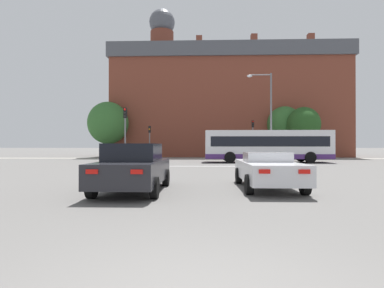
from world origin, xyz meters
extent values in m
cube|color=silver|center=(0.00, 19.54, 0.00)|extent=(9.56, 0.30, 0.01)
cube|color=gray|center=(0.00, 33.10, 0.01)|extent=(70.62, 2.50, 0.01)
cube|color=brown|center=(3.81, 43.43, 6.69)|extent=(32.28, 13.73, 13.37)
cube|color=#4C4F56|center=(3.81, 43.43, 14.35)|extent=(32.93, 14.28, 1.97)
cube|color=brown|center=(-7.77, 45.39, 16.61)|extent=(0.90, 0.90, 2.54)
cube|color=brown|center=(-0.36, 41.77, 16.61)|extent=(0.90, 0.90, 2.54)
cube|color=brown|center=(7.70, 41.38, 16.61)|extent=(0.90, 0.90, 2.54)
cube|color=brown|center=(15.97, 41.47, 16.61)|extent=(0.90, 0.90, 2.54)
cylinder|color=brown|center=(-6.13, 43.43, 17.27)|extent=(3.57, 3.57, 3.86)
sphere|color=#4C4F56|center=(-6.13, 43.43, 20.69)|extent=(3.97, 3.97, 3.97)
cube|color=#232328|center=(-2.25, 7.27, 0.68)|extent=(1.92, 4.44, 0.71)
cube|color=black|center=(-2.25, 7.22, 1.32)|extent=(1.65, 2.00, 0.57)
cylinder|color=black|center=(-3.16, 8.64, 0.32)|extent=(0.22, 0.64, 0.64)
cylinder|color=black|center=(-1.33, 8.64, 0.32)|extent=(0.22, 0.64, 0.64)
cylinder|color=black|center=(-3.17, 5.89, 0.32)|extent=(0.22, 0.64, 0.64)
cylinder|color=black|center=(-1.33, 5.89, 0.32)|extent=(0.22, 0.64, 0.64)
cube|color=red|center=(-2.84, 5.03, 0.86)|extent=(0.32, 0.05, 0.12)
cube|color=red|center=(-1.66, 5.03, 0.86)|extent=(0.32, 0.05, 0.12)
cube|color=silver|center=(2.40, 8.08, 0.64)|extent=(1.82, 4.43, 0.64)
cube|color=silver|center=(2.40, 8.19, 1.13)|extent=(1.56, 1.33, 0.33)
cylinder|color=black|center=(1.53, 9.45, 0.32)|extent=(0.22, 0.64, 0.64)
cylinder|color=black|center=(3.27, 9.45, 0.32)|extent=(0.22, 0.64, 0.64)
cylinder|color=black|center=(1.52, 6.71, 0.32)|extent=(0.22, 0.64, 0.64)
cylinder|color=black|center=(3.26, 6.71, 0.32)|extent=(0.22, 0.64, 0.64)
cube|color=red|center=(1.83, 5.85, 0.80)|extent=(0.32, 0.05, 0.12)
cube|color=red|center=(2.95, 5.85, 0.80)|extent=(0.32, 0.05, 0.12)
cube|color=silver|center=(6.04, 25.03, 1.63)|extent=(11.32, 2.58, 2.56)
cube|color=#4C2870|center=(6.04, 25.03, 0.57)|extent=(11.34, 2.60, 0.44)
cube|color=black|center=(6.04, 25.03, 1.91)|extent=(10.42, 2.61, 0.90)
cylinder|color=black|center=(9.55, 26.27, 0.50)|extent=(1.00, 0.28, 1.00)
cylinder|color=black|center=(9.55, 23.79, 0.50)|extent=(1.00, 0.28, 1.00)
cylinder|color=black|center=(2.53, 26.27, 0.50)|extent=(1.00, 0.28, 1.00)
cylinder|color=black|center=(2.53, 23.79, 0.50)|extent=(1.00, 0.28, 1.00)
cylinder|color=slate|center=(-6.10, 32.21, 1.53)|extent=(0.12, 0.12, 3.06)
cube|color=black|center=(-6.10, 32.21, 3.46)|extent=(0.26, 0.20, 0.80)
sphere|color=black|center=(-6.10, 32.08, 3.72)|extent=(0.17, 0.17, 0.17)
sphere|color=orange|center=(-6.10, 32.08, 3.46)|extent=(0.17, 0.17, 0.17)
sphere|color=black|center=(-6.10, 32.08, 3.20)|extent=(0.17, 0.17, 0.17)
cylinder|color=slate|center=(5.95, 32.08, 1.83)|extent=(0.12, 0.12, 3.66)
cube|color=black|center=(5.95, 32.08, 4.06)|extent=(0.26, 0.20, 0.80)
sphere|color=red|center=(5.95, 31.95, 4.31)|extent=(0.17, 0.17, 0.17)
sphere|color=black|center=(5.95, 31.95, 4.06)|extent=(0.17, 0.17, 0.17)
sphere|color=black|center=(5.95, 31.95, 3.80)|extent=(0.17, 0.17, 0.17)
cylinder|color=slate|center=(-5.86, 20.12, 1.83)|extent=(0.12, 0.12, 3.66)
cube|color=black|center=(-5.86, 20.12, 4.06)|extent=(0.26, 0.20, 0.80)
sphere|color=red|center=(-5.86, 19.99, 4.32)|extent=(0.17, 0.17, 0.17)
sphere|color=black|center=(-5.86, 19.99, 4.06)|extent=(0.17, 0.17, 0.17)
sphere|color=black|center=(-5.86, 19.99, 3.81)|extent=(0.17, 0.17, 0.17)
cylinder|color=slate|center=(6.37, 24.79, 4.09)|extent=(0.16, 0.16, 8.17)
cylinder|color=slate|center=(5.40, 24.79, 8.02)|extent=(1.95, 0.10, 0.10)
ellipsoid|color=#B2B2B7|center=(4.42, 24.79, 7.92)|extent=(0.50, 0.36, 0.22)
cylinder|color=black|center=(6.69, 33.11, 0.39)|extent=(0.13, 0.13, 0.77)
cylinder|color=black|center=(6.62, 32.96, 0.39)|extent=(0.13, 0.13, 0.77)
cube|color=olive|center=(6.66, 33.03, 1.08)|extent=(0.38, 0.46, 0.61)
sphere|color=tan|center=(6.66, 33.03, 1.50)|extent=(0.23, 0.23, 0.23)
cylinder|color=brown|center=(5.63, 33.88, 0.43)|extent=(0.13, 0.13, 0.86)
cylinder|color=brown|center=(5.80, 33.86, 0.43)|extent=(0.13, 0.13, 0.86)
cube|color=#B21E23|center=(5.71, 33.87, 1.21)|extent=(0.43, 0.27, 0.68)
sphere|color=tan|center=(5.71, 33.87, 1.68)|extent=(0.26, 0.26, 0.26)
cylinder|color=#4C3823|center=(-11.95, 35.15, 1.13)|extent=(0.36, 0.36, 2.27)
ellipsoid|color=#33662D|center=(-11.95, 35.15, 4.45)|extent=(5.14, 5.14, 5.39)
cylinder|color=#4C3823|center=(10.72, 36.31, 1.22)|extent=(0.36, 0.36, 2.44)
ellipsoid|color=#33662D|center=(10.72, 36.31, 4.31)|extent=(4.40, 4.40, 4.62)
cylinder|color=#4C3823|center=(12.32, 33.72, 1.24)|extent=(0.36, 0.36, 2.48)
ellipsoid|color=#234C1E|center=(12.32, 33.72, 4.14)|extent=(3.92, 3.92, 4.11)
camera|label=1|loc=(0.04, -2.72, 1.54)|focal=28.00mm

